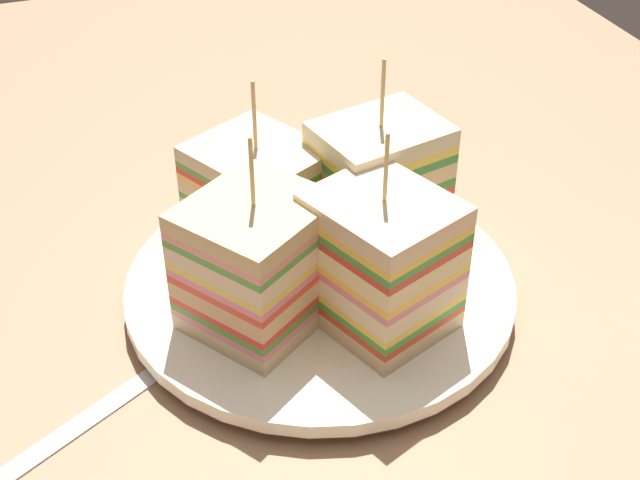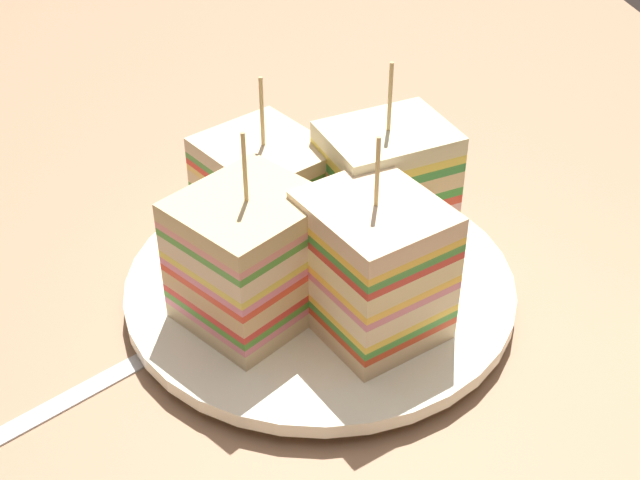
{
  "view_description": "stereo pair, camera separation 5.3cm",
  "coord_description": "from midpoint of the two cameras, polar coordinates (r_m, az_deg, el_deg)",
  "views": [
    {
      "loc": [
        -40.21,
        14.42,
        36.23
      ],
      "look_at": [
        0.0,
        0.0,
        4.61
      ],
      "focal_mm": 49.86,
      "sensor_mm": 36.0,
      "label": 1
    },
    {
      "loc": [
        -41.69,
        9.32,
        36.23
      ],
      "look_at": [
        0.0,
        0.0,
        4.61
      ],
      "focal_mm": 49.86,
      "sensor_mm": 36.0,
      "label": 2
    }
  ],
  "objects": [
    {
      "name": "plate",
      "position": [
        0.55,
        -2.75,
        -3.13
      ],
      "size": [
        24.06,
        24.06,
        1.61
      ],
      "color": "white",
      "rests_on": "ground_plane"
    },
    {
      "name": "sandwich_wedge_3",
      "position": [
        0.5,
        -7.08,
        -1.59
      ],
      "size": [
        9.84,
        10.03,
        12.06
      ],
      "rotation": [
        0.0,
        0.0,
        11.59
      ],
      "color": "beige",
      "rests_on": "plate"
    },
    {
      "name": "sandwich_wedge_0",
      "position": [
        0.49,
        0.85,
        -1.53
      ],
      "size": [
        9.36,
        8.74,
        12.37
      ],
      "rotation": [
        0.0,
        0.0,
        6.66
      ],
      "color": "beige",
      "rests_on": "plate"
    },
    {
      "name": "chip_pile",
      "position": [
        0.56,
        -2.37,
        -0.97
      ],
      "size": [
        6.1,
        6.09,
        1.36
      ],
      "color": "#EAD683",
      "rests_on": "plate"
    },
    {
      "name": "sandwich_wedge_2",
      "position": [
        0.56,
        -6.67,
        2.42
      ],
      "size": [
        9.67,
        9.23,
        11.92
      ],
      "rotation": [
        0.0,
        0.0,
        9.9
      ],
      "color": "beige",
      "rests_on": "plate"
    },
    {
      "name": "ground_plane",
      "position": [
        0.57,
        -2.69,
        -4.59
      ],
      "size": [
        115.1,
        85.97,
        1.8
      ],
      "primitive_type": "cube",
      "color": "#9C7556"
    },
    {
      "name": "sandwich_wedge_1",
      "position": [
        0.55,
        0.96,
        3.19
      ],
      "size": [
        7.22,
        8.59,
        13.15
      ],
      "rotation": [
        0.0,
        0.0,
        8.07
      ],
      "color": "#DEC387",
      "rests_on": "plate"
    }
  ]
}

